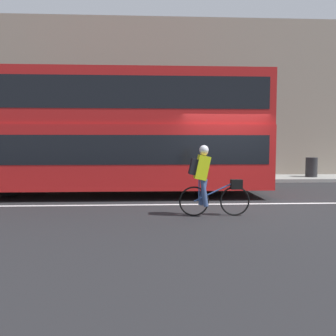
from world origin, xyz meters
The scene contains 8 objects.
ground_plane centered at (0.00, 0.00, 0.00)m, with size 80.00×80.00×0.00m, color #232326.
road_center_line centered at (0.00, -0.13, 0.00)m, with size 50.00×0.14×0.01m, color silver.
sidewalk_curb centered at (0.00, 5.78, 0.07)m, with size 60.00×2.19×0.14m.
building_facade centered at (0.00, 7.02, 3.81)m, with size 60.00×0.30×7.62m.
bus centered at (-3.56, 1.62, 2.12)m, with size 9.95×2.62×3.83m.
cyclist_on_bike centered at (-0.89, -1.57, 0.87)m, with size 1.63×0.32×1.62m.
trash_bin centered at (5.14, 5.67, 0.59)m, with size 0.52×0.52×0.89m.
street_sign_post centered at (0.95, 5.66, 1.43)m, with size 0.36×0.09×2.28m.
Camera 1 is at (-2.13, -8.91, 1.65)m, focal length 35.00 mm.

